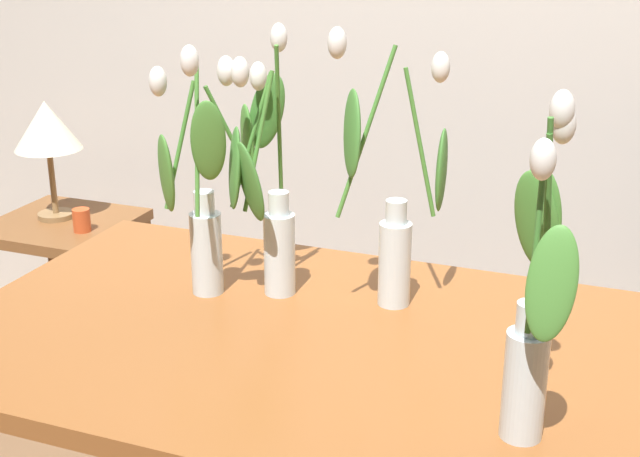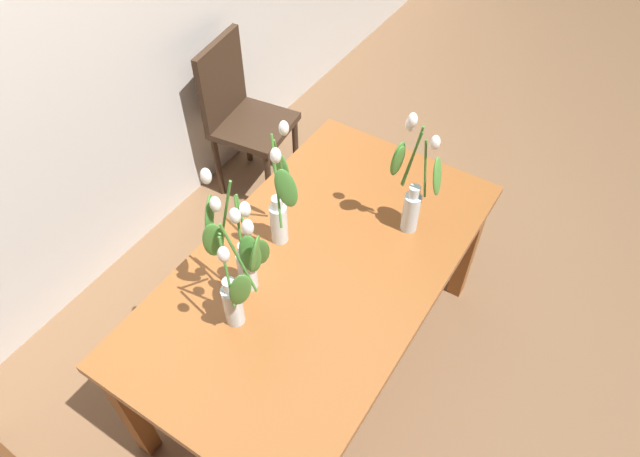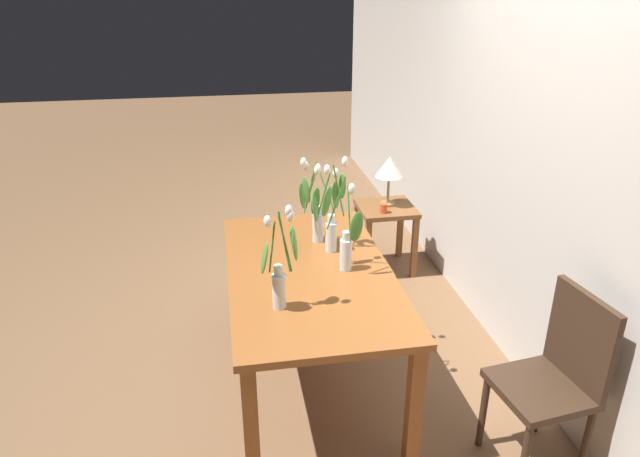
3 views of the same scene
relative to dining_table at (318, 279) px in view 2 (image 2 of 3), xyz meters
The scene contains 8 objects.
ground_plane 0.65m from the dining_table, ahead, with size 18.00×18.00×0.00m, color brown.
room_wall_rear 1.50m from the dining_table, 90.00° to the left, with size 9.00×0.10×2.70m, color beige.
dining_table is the anchor object (origin of this frame).
tulip_vase_0 0.51m from the dining_table, 27.85° to the right, with size 0.13×0.20×0.54m.
tulip_vase_1 0.41m from the dining_table, 146.88° to the left, with size 0.15×0.23×0.57m.
tulip_vase_2 0.34m from the dining_table, 80.12° to the left, with size 0.21×0.23×0.58m.
tulip_vase_3 0.47m from the dining_table, 163.67° to the left, with size 0.18×0.26×0.55m.
dining_chair 1.34m from the dining_table, 51.78° to the left, with size 0.45×0.45×0.93m.
Camera 2 is at (-1.12, -0.73, 2.47)m, focal length 31.81 mm.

